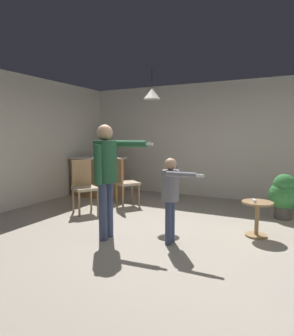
% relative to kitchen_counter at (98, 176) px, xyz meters
% --- Properties ---
extents(ground, '(7.68, 7.68, 0.00)m').
position_rel_kitchen_counter_xyz_m(ground, '(2.45, -2.05, -0.48)').
color(ground, '#9E9384').
extents(wall_back, '(6.40, 0.10, 2.70)m').
position_rel_kitchen_counter_xyz_m(wall_back, '(2.45, 1.15, 0.87)').
color(wall_back, silver).
rests_on(wall_back, ground).
extents(wall_left, '(0.10, 6.40, 2.70)m').
position_rel_kitchen_counter_xyz_m(wall_left, '(-0.75, -2.05, 0.87)').
color(wall_left, silver).
rests_on(wall_left, ground).
extents(kitchen_counter, '(1.26, 0.66, 0.95)m').
position_rel_kitchen_counter_xyz_m(kitchen_counter, '(0.00, 0.00, 0.00)').
color(kitchen_counter, olive).
rests_on(kitchen_counter, ground).
extents(side_table_by_couch, '(0.44, 0.44, 0.52)m').
position_rel_kitchen_counter_xyz_m(side_table_by_couch, '(3.81, -1.33, -0.15)').
color(side_table_by_couch, '#99754C').
rests_on(side_table_by_couch, ground).
extents(person_adult, '(0.79, 0.52, 1.63)m').
position_rel_kitchen_counter_xyz_m(person_adult, '(1.90, -2.38, 0.53)').
color(person_adult, '#384260').
rests_on(person_adult, ground).
extents(person_child, '(0.61, 0.34, 1.17)m').
position_rel_kitchen_counter_xyz_m(person_child, '(2.80, -2.15, 0.25)').
color(person_child, '#384260').
rests_on(person_child, ground).
extents(dining_chair_by_counter, '(0.59, 0.59, 1.00)m').
position_rel_kitchen_counter_xyz_m(dining_chair_by_counter, '(1.10, -0.59, 0.07)').
color(dining_chair_by_counter, '#99754C').
rests_on(dining_chair_by_counter, ground).
extents(dining_chair_near_wall, '(0.58, 0.58, 1.00)m').
position_rel_kitchen_counter_xyz_m(dining_chair_near_wall, '(0.69, -1.39, 0.07)').
color(dining_chair_near_wall, '#99754C').
rests_on(dining_chair_near_wall, ground).
extents(potted_plant_corner, '(0.52, 0.52, 0.80)m').
position_rel_kitchen_counter_xyz_m(potted_plant_corner, '(4.12, -0.12, -0.04)').
color(potted_plant_corner, '#4C4742').
rests_on(potted_plant_corner, ground).
extents(spare_remote_on_table, '(0.08, 0.13, 0.04)m').
position_rel_kitchen_counter_xyz_m(spare_remote_on_table, '(3.77, -1.37, 0.06)').
color(spare_remote_on_table, white).
rests_on(spare_remote_on_table, side_table_by_couch).
extents(ceiling_light_pendant, '(0.32, 0.32, 0.55)m').
position_rel_kitchen_counter_xyz_m(ceiling_light_pendant, '(1.81, -0.72, 1.77)').
color(ceiling_light_pendant, silver).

